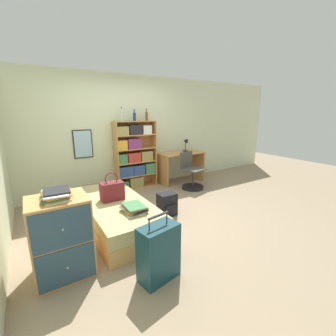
{
  "coord_description": "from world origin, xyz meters",
  "views": [
    {
      "loc": [
        -1.74,
        -3.27,
        1.78
      ],
      "look_at": [
        0.44,
        0.21,
        0.75
      ],
      "focal_mm": 24.0,
      "sensor_mm": 36.0,
      "label": 1
    }
  ],
  "objects_px": {
    "bottle_brown": "(134,116)",
    "desk_lamp": "(187,142)",
    "backpack": "(167,204)",
    "dresser": "(61,237)",
    "desk": "(181,161)",
    "bottle_clear": "(147,116)",
    "bed": "(115,212)",
    "suitcase": "(159,253)",
    "book_stack_on_bed": "(134,208)",
    "bookcase": "(134,157)",
    "magazine_pile_on_dresser": "(56,194)",
    "bottle_green": "(122,116)",
    "handbag": "(112,191)",
    "desk_chair": "(191,177)"
  },
  "relations": [
    {
      "from": "handbag",
      "to": "bottle_green",
      "type": "distance_m",
      "value": 1.98
    },
    {
      "from": "bed",
      "to": "magazine_pile_on_dresser",
      "type": "bearing_deg",
      "value": -136.9
    },
    {
      "from": "magazine_pile_on_dresser",
      "to": "bookcase",
      "type": "bearing_deg",
      "value": 50.76
    },
    {
      "from": "bottle_clear",
      "to": "bookcase",
      "type": "bearing_deg",
      "value": 179.91
    },
    {
      "from": "desk_lamp",
      "to": "backpack",
      "type": "relative_size",
      "value": 0.92
    },
    {
      "from": "suitcase",
      "to": "desk",
      "type": "relative_size",
      "value": 0.65
    },
    {
      "from": "magazine_pile_on_dresser",
      "to": "desk_chair",
      "type": "xyz_separation_m",
      "value": [
        3.02,
        1.57,
        -0.68
      ]
    },
    {
      "from": "bed",
      "to": "bottle_brown",
      "type": "xyz_separation_m",
      "value": [
        1.05,
        1.48,
        1.47
      ]
    },
    {
      "from": "magazine_pile_on_dresser",
      "to": "desk_lamp",
      "type": "height_order",
      "value": "desk_lamp"
    },
    {
      "from": "suitcase",
      "to": "bottle_brown",
      "type": "xyz_separation_m",
      "value": [
        1.07,
        2.93,
        1.37
      ]
    },
    {
      "from": "bed",
      "to": "backpack",
      "type": "height_order",
      "value": "bed"
    },
    {
      "from": "dresser",
      "to": "bookcase",
      "type": "xyz_separation_m",
      "value": [
        1.88,
        2.3,
        0.31
      ]
    },
    {
      "from": "desk_lamp",
      "to": "desk",
      "type": "bearing_deg",
      "value": -155.95
    },
    {
      "from": "desk_lamp",
      "to": "bottle_clear",
      "type": "bearing_deg",
      "value": 178.69
    },
    {
      "from": "desk_lamp",
      "to": "backpack",
      "type": "bearing_deg",
      "value": -134.84
    },
    {
      "from": "magazine_pile_on_dresser",
      "to": "handbag",
      "type": "bearing_deg",
      "value": 44.48
    },
    {
      "from": "dresser",
      "to": "bottle_green",
      "type": "xyz_separation_m",
      "value": [
        1.62,
        2.27,
        1.25
      ]
    },
    {
      "from": "bottle_brown",
      "to": "bottle_clear",
      "type": "relative_size",
      "value": 0.95
    },
    {
      "from": "bottle_brown",
      "to": "desk_lamp",
      "type": "distance_m",
      "value": 1.61
    },
    {
      "from": "magazine_pile_on_dresser",
      "to": "bed",
      "type": "bearing_deg",
      "value": 43.1
    },
    {
      "from": "bottle_green",
      "to": "desk_chair",
      "type": "bearing_deg",
      "value": -26.63
    },
    {
      "from": "bed",
      "to": "dresser",
      "type": "bearing_deg",
      "value": -137.13
    },
    {
      "from": "desk",
      "to": "bed",
      "type": "bearing_deg",
      "value": -149.14
    },
    {
      "from": "backpack",
      "to": "bookcase",
      "type": "bearing_deg",
      "value": 85.78
    },
    {
      "from": "bottle_clear",
      "to": "book_stack_on_bed",
      "type": "bearing_deg",
      "value": -121.55
    },
    {
      "from": "dresser",
      "to": "desk_lamp",
      "type": "xyz_separation_m",
      "value": [
        3.38,
        2.27,
        0.55
      ]
    },
    {
      "from": "backpack",
      "to": "dresser",
      "type": "bearing_deg",
      "value": -159.94
    },
    {
      "from": "handbag",
      "to": "backpack",
      "type": "distance_m",
      "value": 1.0
    },
    {
      "from": "book_stack_on_bed",
      "to": "dresser",
      "type": "distance_m",
      "value": 1.0
    },
    {
      "from": "book_stack_on_bed",
      "to": "bottle_brown",
      "type": "xyz_separation_m",
      "value": [
        0.95,
        2.05,
        1.21
      ]
    },
    {
      "from": "backpack",
      "to": "suitcase",
      "type": "bearing_deg",
      "value": -125.19
    },
    {
      "from": "handbag",
      "to": "book_stack_on_bed",
      "type": "distance_m",
      "value": 0.61
    },
    {
      "from": "dresser",
      "to": "desk",
      "type": "xyz_separation_m",
      "value": [
        3.13,
        2.16,
        0.08
      ]
    },
    {
      "from": "bed",
      "to": "desk_chair",
      "type": "bearing_deg",
      "value": 19.36
    },
    {
      "from": "book_stack_on_bed",
      "to": "backpack",
      "type": "bearing_deg",
      "value": 26.79
    },
    {
      "from": "book_stack_on_bed",
      "to": "bottle_clear",
      "type": "bearing_deg",
      "value": 58.45
    },
    {
      "from": "bed",
      "to": "suitcase",
      "type": "relative_size",
      "value": 2.75
    },
    {
      "from": "book_stack_on_bed",
      "to": "bookcase",
      "type": "xyz_separation_m",
      "value": [
        0.91,
        2.05,
        0.29
      ]
    },
    {
      "from": "book_stack_on_bed",
      "to": "bottle_brown",
      "type": "height_order",
      "value": "bottle_brown"
    },
    {
      "from": "magazine_pile_on_dresser",
      "to": "desk_lamp",
      "type": "relative_size",
      "value": 1.03
    },
    {
      "from": "dresser",
      "to": "backpack",
      "type": "height_order",
      "value": "dresser"
    },
    {
      "from": "book_stack_on_bed",
      "to": "dresser",
      "type": "relative_size",
      "value": 0.43
    },
    {
      "from": "dresser",
      "to": "desk",
      "type": "relative_size",
      "value": 0.77
    },
    {
      "from": "magazine_pile_on_dresser",
      "to": "backpack",
      "type": "relative_size",
      "value": 0.94
    },
    {
      "from": "dresser",
      "to": "desk",
      "type": "distance_m",
      "value": 3.81
    },
    {
      "from": "bottle_green",
      "to": "backpack",
      "type": "xyz_separation_m",
      "value": [
        0.14,
        -1.62,
        -1.5
      ]
    },
    {
      "from": "bed",
      "to": "bookcase",
      "type": "xyz_separation_m",
      "value": [
        1.01,
        1.49,
        0.55
      ]
    },
    {
      "from": "bed",
      "to": "backpack",
      "type": "xyz_separation_m",
      "value": [
        0.88,
        -0.17,
        -0.01
      ]
    },
    {
      "from": "suitcase",
      "to": "bookcase",
      "type": "height_order",
      "value": "bookcase"
    },
    {
      "from": "bookcase",
      "to": "desk",
      "type": "xyz_separation_m",
      "value": [
        1.25,
        -0.14,
        -0.23
      ]
    }
  ]
}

